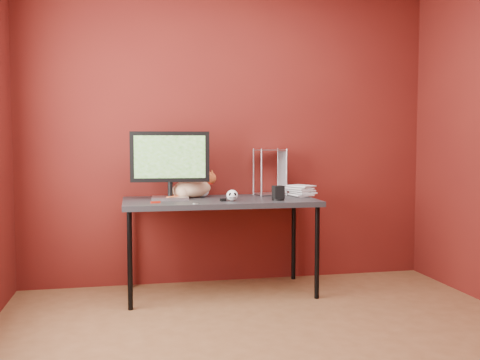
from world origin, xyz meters
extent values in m
cube|color=brown|center=(0.00, 0.00, 0.00)|extent=(3.50, 3.50, 0.01)
cube|color=#4E110E|center=(0.00, 1.75, 1.30)|extent=(3.50, 0.02, 2.60)
cube|color=black|center=(-0.15, 1.37, 0.73)|extent=(1.50, 0.70, 0.04)
cylinder|color=black|center=(-0.85, 1.07, 0.35)|extent=(0.04, 0.04, 0.71)
cylinder|color=black|center=(0.55, 1.07, 0.35)|extent=(0.04, 0.04, 0.71)
cylinder|color=black|center=(-0.85, 1.67, 0.35)|extent=(0.04, 0.04, 0.71)
cylinder|color=black|center=(0.55, 1.67, 0.35)|extent=(0.04, 0.04, 0.71)
cube|color=#AEAFB3|center=(-0.54, 1.42, 0.76)|extent=(0.30, 0.22, 0.02)
cylinder|color=black|center=(-0.54, 1.42, 0.83)|extent=(0.04, 0.04, 0.12)
cube|color=black|center=(-0.54, 1.42, 1.08)|extent=(0.61, 0.09, 0.39)
cube|color=#1B4412|center=(-0.54, 1.42, 1.08)|extent=(0.55, 0.05, 0.33)
ellipsoid|color=#C8752A|center=(-0.35, 1.53, 0.83)|extent=(0.36, 0.27, 0.15)
ellipsoid|color=#C8752A|center=(-0.44, 1.49, 0.81)|extent=(0.19, 0.19, 0.12)
sphere|color=white|center=(-0.26, 1.56, 0.80)|extent=(0.10, 0.10, 0.10)
sphere|color=#C35526|center=(-0.20, 1.58, 0.90)|extent=(0.10, 0.10, 0.10)
cone|color=#C35526|center=(-0.18, 1.56, 0.95)|extent=(0.03, 0.03, 0.04)
cone|color=#C35526|center=(-0.20, 1.61, 0.95)|extent=(0.03, 0.03, 0.04)
cylinder|color=#B3170B|center=(-0.21, 1.58, 0.86)|extent=(0.08, 0.08, 0.01)
cylinder|color=#C35526|center=(-0.50, 1.42, 0.76)|extent=(0.14, 0.14, 0.03)
ellipsoid|color=white|center=(-0.08, 1.22, 0.79)|extent=(0.09, 0.09, 0.08)
ellipsoid|color=black|center=(-0.10, 1.18, 0.80)|extent=(0.02, 0.01, 0.03)
ellipsoid|color=black|center=(-0.06, 1.18, 0.80)|extent=(0.02, 0.01, 0.03)
cube|color=black|center=(-0.08, 1.18, 0.78)|extent=(0.05, 0.01, 0.00)
cylinder|color=black|center=(0.28, 1.20, 0.76)|extent=(0.10, 0.10, 0.01)
cube|color=black|center=(0.28, 1.20, 0.81)|extent=(0.09, 0.08, 0.10)
imported|color=beige|center=(0.48, 1.46, 0.85)|extent=(0.18, 0.23, 0.21)
imported|color=beige|center=(0.48, 1.46, 1.06)|extent=(0.20, 0.24, 0.21)
imported|color=beige|center=(0.48, 1.46, 1.27)|extent=(0.22, 0.25, 0.21)
imported|color=beige|center=(0.48, 1.46, 1.47)|extent=(0.23, 0.25, 0.21)
imported|color=beige|center=(0.48, 1.46, 1.68)|extent=(0.24, 0.26, 0.21)
cylinder|color=#AEAFB3|center=(0.21, 1.52, 0.95)|extent=(0.01, 0.01, 0.39)
cylinder|color=#AEAFB3|center=(0.43, 1.52, 0.95)|extent=(0.01, 0.01, 0.39)
cylinder|color=#AEAFB3|center=(0.21, 1.71, 0.95)|extent=(0.01, 0.01, 0.39)
cylinder|color=#AEAFB3|center=(0.43, 1.71, 0.95)|extent=(0.01, 0.01, 0.39)
cube|color=#AEAFB3|center=(0.32, 1.61, 0.76)|extent=(0.25, 0.22, 0.01)
cube|color=#AEAFB3|center=(0.32, 1.61, 1.13)|extent=(0.25, 0.22, 0.01)
cube|color=#A61B0C|center=(-0.66, 1.19, 0.76)|extent=(0.07, 0.04, 0.01)
cube|color=black|center=(-0.15, 1.22, 0.76)|extent=(0.05, 0.04, 0.02)
cylinder|color=#AEAFB3|center=(-0.38, 1.08, 0.75)|extent=(0.05, 0.05, 0.00)
camera|label=1|loc=(-0.83, -2.76, 1.19)|focal=40.00mm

